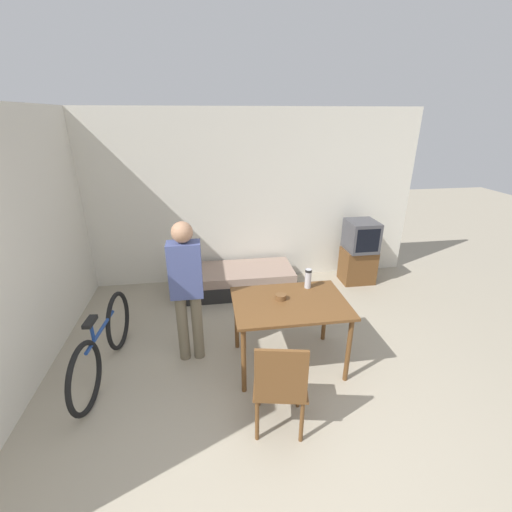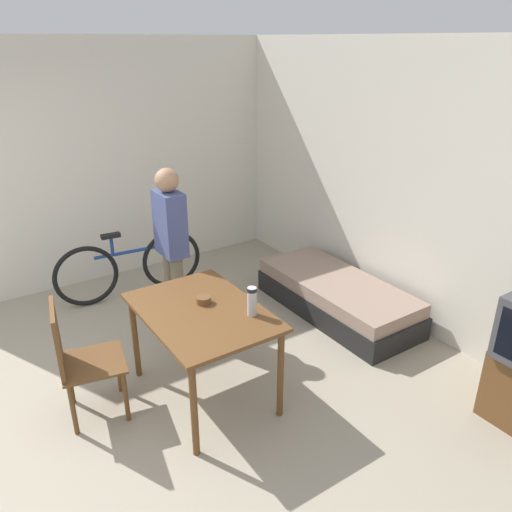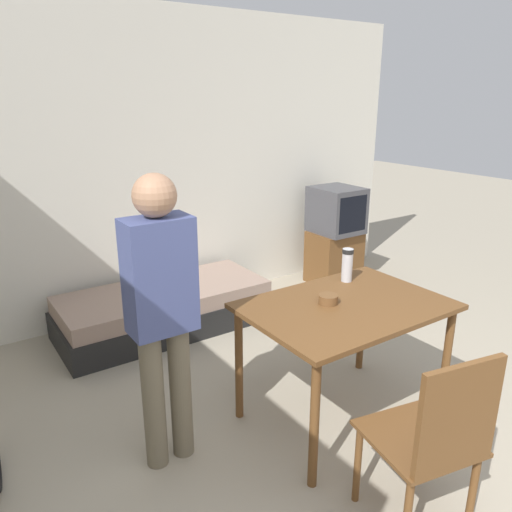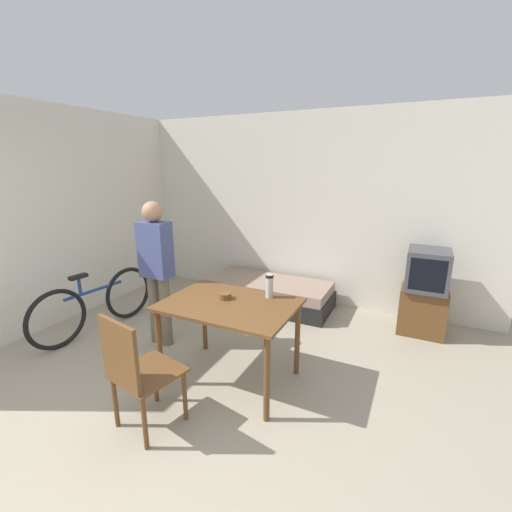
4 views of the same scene
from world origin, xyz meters
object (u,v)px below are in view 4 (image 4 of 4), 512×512
Objects in this scene: person_standing at (156,264)px; tv at (425,291)px; daybed at (268,293)px; bicycle at (96,304)px; wooden_chair at (135,369)px; thermos_flask at (269,285)px; dining_table at (230,312)px; mate_bowl at (225,296)px.

tv is at bearing 30.39° from person_standing.
bicycle is at bearing -133.33° from daybed.
thermos_flask reaches higher than wooden_chair.
person_standing reaches higher than wooden_chair.
thermos_flask is at bearing 64.22° from wooden_chair.
person_standing is (-0.77, 1.14, 0.40)m from wooden_chair.
bicycle is at bearing 176.10° from dining_table.
dining_table is at bearing -38.10° from mate_bowl.
daybed is 1.73× the size of tv.
thermos_flask is (0.56, 1.16, 0.37)m from wooden_chair.
person_standing is 1.00m from mate_bowl.
tv is 0.88× the size of dining_table.
bicycle is (-1.56, -1.65, 0.17)m from daybed.
person_standing is at bearing -178.93° from thermos_flask.
person_standing is 13.98× the size of mate_bowl.
wooden_chair reaches higher than mate_bowl.
dining_table reaches higher than bicycle.
tv is 2.43m from dining_table.
daybed is 2.69m from wooden_chair.
wooden_chair is 4.26× the size of thermos_flask.
person_standing reaches higher than tv.
bicycle is 1.08m from person_standing.
thermos_flask reaches higher than daybed.
tv is 8.99× the size of mate_bowl.
person_standing reaches higher than bicycle.
tv reaches higher than dining_table.
thermos_flask is (-1.34, -1.54, 0.37)m from tv.
wooden_chair is at bearing -115.78° from thermos_flask.
bicycle is 2.30m from thermos_flask.
person_standing is (-0.66, -1.53, 0.76)m from daybed.
daybed is 1.11× the size of person_standing.
mate_bowl reaches higher than daybed.
dining_table is at bearing -3.90° from bicycle.
thermos_flask is at bearing 31.10° from mate_bowl.
bicycle is at bearing 148.67° from wooden_chair.
tv is 3.30m from wooden_chair.
dining_table is (-1.61, -1.82, 0.15)m from tv.
person_standing is at bearing -149.61° from tv.
daybed is 1.11× the size of bicycle.
tv reaches higher than wooden_chair.
daybed is 2.27m from bicycle.
thermos_flask is at bearing -65.88° from daybed.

